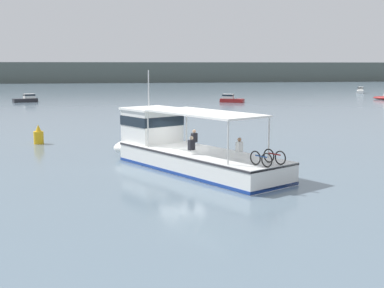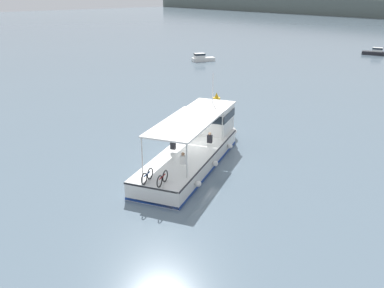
# 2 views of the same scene
# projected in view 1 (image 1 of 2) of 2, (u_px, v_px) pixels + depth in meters

# --- Properties ---
(ground_plane) EXTENTS (400.00, 400.00, 0.00)m
(ground_plane) POSITION_uv_depth(u_px,v_px,m) (182.00, 167.00, 28.04)
(ground_plane) COLOR slate
(distant_shoreline) EXTENTS (400.00, 28.00, 6.67)m
(distant_shoreline) POSITION_uv_depth(u_px,v_px,m) (119.00, 72.00, 177.81)
(distant_shoreline) COLOR #515B56
(distant_shoreline) RESTS_ON ground
(ferry_main) EXTENTS (8.95, 12.58, 5.32)m
(ferry_main) POSITION_uv_depth(u_px,v_px,m) (181.00, 149.00, 28.03)
(ferry_main) COLOR white
(ferry_main) RESTS_ON ground
(motorboat_near_port) EXTENTS (2.94, 3.76, 1.26)m
(motorboat_near_port) POSITION_uv_depth(u_px,v_px,m) (360.00, 90.00, 103.08)
(motorboat_near_port) COLOR white
(motorboat_near_port) RESTS_ON ground
(motorboat_horizon_east) EXTENTS (3.78, 2.88, 1.26)m
(motorboat_horizon_east) POSITION_uv_depth(u_px,v_px,m) (231.00, 99.00, 77.27)
(motorboat_horizon_east) COLOR maroon
(motorboat_horizon_east) RESTS_ON ground
(motorboat_near_starboard) EXTENTS (3.82, 2.63, 1.26)m
(motorboat_near_starboard) POSITION_uv_depth(u_px,v_px,m) (27.00, 99.00, 77.91)
(motorboat_near_starboard) COLOR #232328
(motorboat_near_starboard) RESTS_ON ground
(channel_buoy) EXTENTS (0.70, 0.70, 1.40)m
(channel_buoy) POSITION_uv_depth(u_px,v_px,m) (39.00, 136.00, 36.30)
(channel_buoy) COLOR gold
(channel_buoy) RESTS_ON ground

